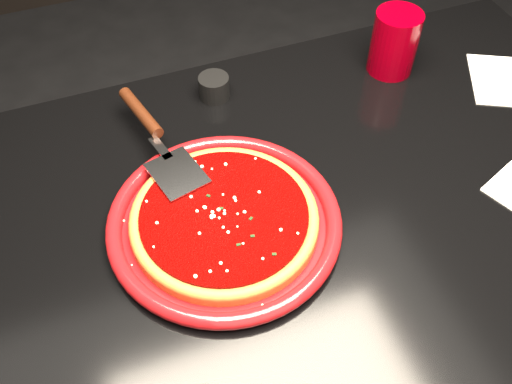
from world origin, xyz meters
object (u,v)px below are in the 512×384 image
at_px(cup, 394,42).
at_px(pizza_server, 158,139).
at_px(plate, 224,222).
at_px(table, 297,332).
at_px(ramekin, 214,87).

bearing_deg(cup, pizza_server, -171.25).
bearing_deg(plate, table, -13.17).
relative_size(pizza_server, ramekin, 5.48).
bearing_deg(pizza_server, plate, -86.99).
bearing_deg(pizza_server, table, -62.08).
height_order(table, plate, plate).
distance_m(pizza_server, ramekin, 0.17).
distance_m(plate, ramekin, 0.29).
distance_m(table, ramekin, 0.50).
relative_size(pizza_server, cup, 2.53).
relative_size(table, plate, 3.54).
distance_m(table, plate, 0.41).
height_order(pizza_server, ramekin, pizza_server).
xyz_separation_m(plate, ramekin, (0.08, 0.28, 0.01)).
relative_size(table, cup, 10.33).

